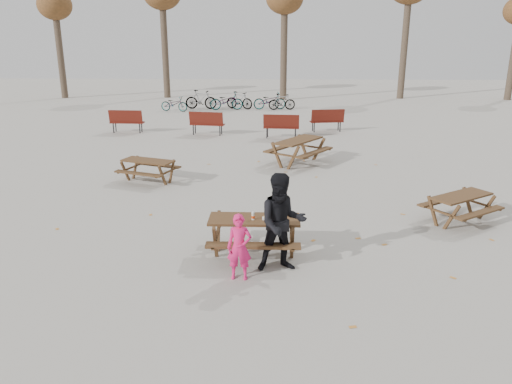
{
  "coord_description": "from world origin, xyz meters",
  "views": [
    {
      "loc": [
        0.35,
        -9.22,
        4.27
      ],
      "look_at": [
        0.0,
        1.0,
        1.0
      ],
      "focal_mm": 35.0,
      "sensor_mm": 36.0,
      "label": 1
    }
  ],
  "objects_px": {
    "child": "(239,247)",
    "picnic_table_east": "(460,209)",
    "picnic_table_north": "(149,171)",
    "food_tray": "(267,218)",
    "soda_bottle": "(253,216)",
    "picnic_table_far": "(298,152)",
    "adult": "(282,223)",
    "main_picnic_table": "(254,227)"
  },
  "relations": [
    {
      "from": "food_tray",
      "to": "picnic_table_far",
      "type": "relative_size",
      "value": 0.09
    },
    {
      "from": "picnic_table_east",
      "to": "picnic_table_north",
      "type": "distance_m",
      "value": 8.69
    },
    {
      "from": "main_picnic_table",
      "to": "picnic_table_north",
      "type": "height_order",
      "value": "main_picnic_table"
    },
    {
      "from": "adult",
      "to": "picnic_table_far",
      "type": "height_order",
      "value": "adult"
    },
    {
      "from": "main_picnic_table",
      "to": "picnic_table_north",
      "type": "distance_m",
      "value": 6.06
    },
    {
      "from": "adult",
      "to": "picnic_table_east",
      "type": "bearing_deg",
      "value": 22.07
    },
    {
      "from": "soda_bottle",
      "to": "adult",
      "type": "height_order",
      "value": "adult"
    },
    {
      "from": "soda_bottle",
      "to": "picnic_table_north",
      "type": "distance_m",
      "value": 6.13
    },
    {
      "from": "child",
      "to": "main_picnic_table",
      "type": "bearing_deg",
      "value": 79.26
    },
    {
      "from": "adult",
      "to": "soda_bottle",
      "type": "bearing_deg",
      "value": 124.4
    },
    {
      "from": "food_tray",
      "to": "soda_bottle",
      "type": "distance_m",
      "value": 0.28
    },
    {
      "from": "food_tray",
      "to": "picnic_table_north",
      "type": "bearing_deg",
      "value": 125.31
    },
    {
      "from": "picnic_table_north",
      "to": "picnic_table_far",
      "type": "relative_size",
      "value": 0.8
    },
    {
      "from": "food_tray",
      "to": "picnic_table_north",
      "type": "distance_m",
      "value": 6.26
    },
    {
      "from": "food_tray",
      "to": "child",
      "type": "relative_size",
      "value": 0.15
    },
    {
      "from": "main_picnic_table",
      "to": "picnic_table_east",
      "type": "relative_size",
      "value": 1.16
    },
    {
      "from": "child",
      "to": "picnic_table_north",
      "type": "xyz_separation_m",
      "value": [
        -3.13,
        6.09,
        -0.28
      ]
    },
    {
      "from": "food_tray",
      "to": "picnic_table_far",
      "type": "xyz_separation_m",
      "value": [
        0.97,
        7.42,
        -0.37
      ]
    },
    {
      "from": "child",
      "to": "picnic_table_east",
      "type": "bearing_deg",
      "value": 32.56
    },
    {
      "from": "soda_bottle",
      "to": "child",
      "type": "height_order",
      "value": "child"
    },
    {
      "from": "picnic_table_north",
      "to": "main_picnic_table",
      "type": "bearing_deg",
      "value": -36.31
    },
    {
      "from": "food_tray",
      "to": "soda_bottle",
      "type": "bearing_deg",
      "value": -174.27
    },
    {
      "from": "soda_bottle",
      "to": "picnic_table_north",
      "type": "height_order",
      "value": "soda_bottle"
    },
    {
      "from": "main_picnic_table",
      "to": "picnic_table_east",
      "type": "height_order",
      "value": "main_picnic_table"
    },
    {
      "from": "soda_bottle",
      "to": "picnic_table_east",
      "type": "xyz_separation_m",
      "value": [
        4.79,
        2.05,
        -0.51
      ]
    },
    {
      "from": "soda_bottle",
      "to": "main_picnic_table",
      "type": "bearing_deg",
      "value": 76.14
    },
    {
      "from": "picnic_table_north",
      "to": "picnic_table_east",
      "type": "bearing_deg",
      "value": -0.7
    },
    {
      "from": "soda_bottle",
      "to": "adult",
      "type": "distance_m",
      "value": 0.8
    },
    {
      "from": "child",
      "to": "picnic_table_far",
      "type": "bearing_deg",
      "value": 81.65
    },
    {
      "from": "child",
      "to": "adult",
      "type": "bearing_deg",
      "value": 28.82
    },
    {
      "from": "main_picnic_table",
      "to": "picnic_table_north",
      "type": "bearing_deg",
      "value": 123.68
    },
    {
      "from": "picnic_table_north",
      "to": "child",
      "type": "bearing_deg",
      "value": -42.77
    },
    {
      "from": "food_tray",
      "to": "picnic_table_far",
      "type": "height_order",
      "value": "picnic_table_far"
    },
    {
      "from": "adult",
      "to": "picnic_table_east",
      "type": "xyz_separation_m",
      "value": [
        4.23,
        2.62,
        -0.6
      ]
    },
    {
      "from": "soda_bottle",
      "to": "picnic_table_north",
      "type": "xyz_separation_m",
      "value": [
        -3.34,
        5.12,
        -0.51
      ]
    },
    {
      "from": "soda_bottle",
      "to": "picnic_table_east",
      "type": "relative_size",
      "value": 0.11
    },
    {
      "from": "adult",
      "to": "picnic_table_north",
      "type": "relative_size",
      "value": 1.21
    },
    {
      "from": "main_picnic_table",
      "to": "food_tray",
      "type": "bearing_deg",
      "value": -12.0
    },
    {
      "from": "main_picnic_table",
      "to": "food_tray",
      "type": "distance_m",
      "value": 0.33
    },
    {
      "from": "soda_bottle",
      "to": "picnic_table_far",
      "type": "relative_size",
      "value": 0.09
    },
    {
      "from": "main_picnic_table",
      "to": "soda_bottle",
      "type": "bearing_deg",
      "value": -103.86
    },
    {
      "from": "child",
      "to": "picnic_table_east",
      "type": "distance_m",
      "value": 5.84
    }
  ]
}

